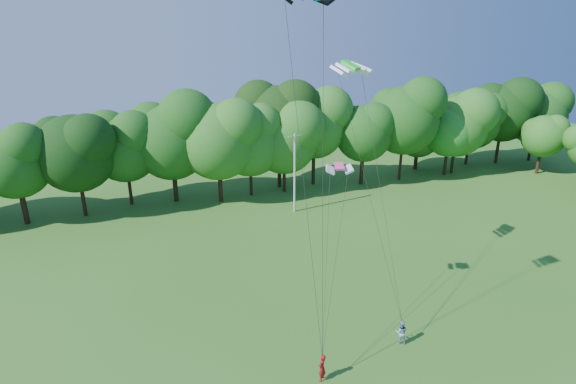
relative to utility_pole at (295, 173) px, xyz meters
name	(u,v)px	position (x,y,z in m)	size (l,w,h in m)	color
utility_pole	(295,173)	(0.00, 0.00, 0.00)	(1.71, 0.59, 8.83)	#B2B1A9
kite_flyer_left	(322,368)	(-7.15, -24.78, -3.65)	(0.64, 0.42, 1.74)	maroon
kite_flyer_right	(401,332)	(-1.01, -23.38, -3.71)	(0.79, 0.61, 1.62)	#889CBD
kite_green	(351,65)	(-1.37, -15.12, 12.37)	(3.35, 2.50, 0.65)	#20D92A
kite_pink	(339,166)	(-3.55, -18.50, 6.31)	(1.93, 1.29, 0.35)	#EC4191
tree_back_center	(279,118)	(1.02, 8.64, 4.44)	(9.86, 9.86, 14.35)	black
tree_back_east	(450,126)	(24.42, 5.90, 2.46)	(7.69, 7.69, 11.19)	#382016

